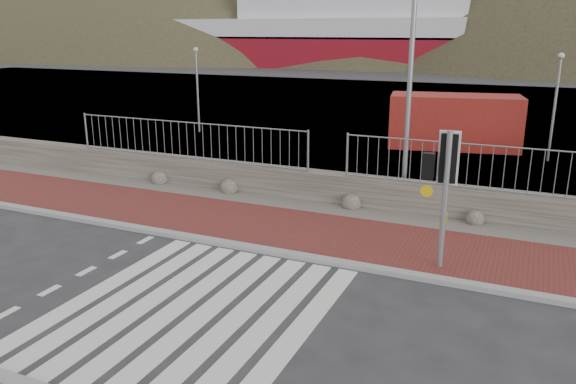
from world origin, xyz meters
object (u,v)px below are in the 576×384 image
at_px(shipping_container, 454,121).
at_px(streetlight, 417,41).
at_px(traffic_signal_far, 445,171).
at_px(ferry, 311,26).

bearing_deg(shipping_container, streetlight, -100.45).
height_order(streetlight, shipping_container, streetlight).
height_order(traffic_signal_far, streetlight, streetlight).
height_order(ferry, shipping_container, ferry).
distance_m(streetlight, shipping_container, 9.70).
bearing_deg(shipping_container, ferry, 107.29).
bearing_deg(traffic_signal_far, ferry, -70.73).
height_order(ferry, streetlight, ferry).
height_order(traffic_signal_far, shipping_container, traffic_signal_far).
bearing_deg(ferry, streetlight, -65.82).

